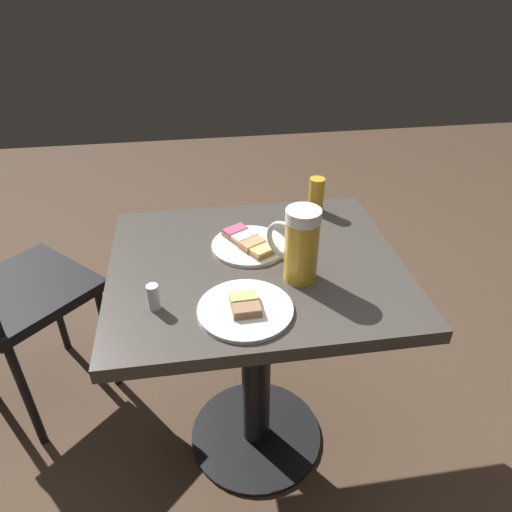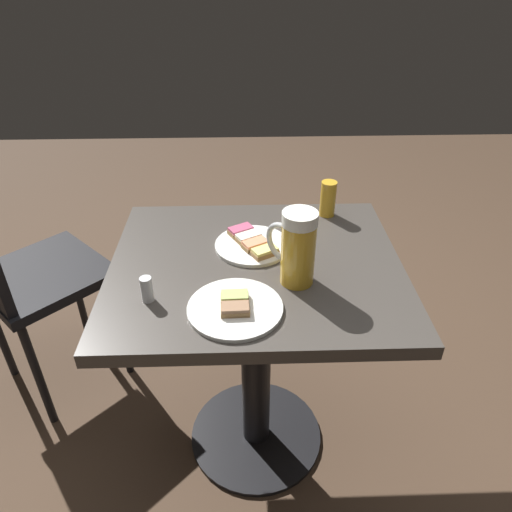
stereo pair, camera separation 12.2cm
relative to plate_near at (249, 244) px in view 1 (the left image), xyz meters
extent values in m
plane|color=#4C3828|center=(0.01, -0.08, -0.73)|extent=(6.00, 6.00, 0.00)
cylinder|color=black|center=(0.01, -0.08, -0.72)|extent=(0.44, 0.44, 0.01)
cylinder|color=black|center=(0.01, -0.08, -0.37)|extent=(0.09, 0.09, 0.69)
cube|color=#423D38|center=(0.01, -0.08, -0.03)|extent=(0.76, 0.65, 0.04)
cylinder|color=white|center=(0.00, 0.00, 0.00)|extent=(0.21, 0.21, 0.01)
cube|color=#9E7547|center=(-0.03, 0.06, 0.01)|extent=(0.08, 0.07, 0.01)
cube|color=#BC4C70|center=(-0.03, 0.06, 0.02)|extent=(0.07, 0.06, 0.01)
cube|color=#9E7547|center=(-0.01, 0.02, 0.01)|extent=(0.08, 0.07, 0.01)
cube|color=white|center=(-0.01, 0.02, 0.02)|extent=(0.07, 0.06, 0.01)
cube|color=#9E7547|center=(0.01, -0.02, 0.01)|extent=(0.08, 0.07, 0.01)
cube|color=#EA8E66|center=(0.01, -0.02, 0.02)|extent=(0.07, 0.06, 0.01)
cube|color=#9E7547|center=(0.03, -0.06, 0.01)|extent=(0.08, 0.07, 0.01)
cube|color=#EFE07A|center=(0.03, -0.06, 0.02)|extent=(0.07, 0.06, 0.01)
cylinder|color=white|center=(-0.05, -0.27, 0.00)|extent=(0.22, 0.22, 0.01)
cube|color=#9E7547|center=(-0.05, -0.24, 0.01)|extent=(0.07, 0.04, 0.01)
cube|color=#ADC66B|center=(-0.05, -0.24, 0.02)|extent=(0.06, 0.04, 0.01)
cube|color=#9E7547|center=(-0.05, -0.29, 0.01)|extent=(0.07, 0.04, 0.01)
cube|color=#997051|center=(-0.05, -0.29, 0.02)|extent=(0.06, 0.04, 0.01)
cylinder|color=gold|center=(0.10, -0.16, 0.07)|extent=(0.08, 0.08, 0.16)
cylinder|color=white|center=(0.10, -0.16, 0.17)|extent=(0.08, 0.08, 0.03)
torus|color=silver|center=(0.07, -0.12, 0.08)|extent=(0.08, 0.09, 0.10)
cylinder|color=gold|center=(0.23, 0.18, 0.04)|extent=(0.05, 0.05, 0.11)
cylinder|color=silver|center=(-0.25, -0.22, 0.02)|extent=(0.03, 0.03, 0.06)
cylinder|color=black|center=(-0.48, 0.24, -0.50)|extent=(0.03, 0.03, 0.45)
cylinder|color=black|center=(-0.71, 0.46, -0.50)|extent=(0.03, 0.03, 0.45)
cylinder|color=black|center=(-0.71, 0.01, -0.50)|extent=(0.03, 0.03, 0.45)
cube|color=black|center=(-0.71, 0.24, -0.26)|extent=(0.54, 0.54, 0.04)
camera|label=1|loc=(-0.15, -1.08, 0.69)|focal=33.28mm
camera|label=2|loc=(-0.03, -1.10, 0.69)|focal=33.28mm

